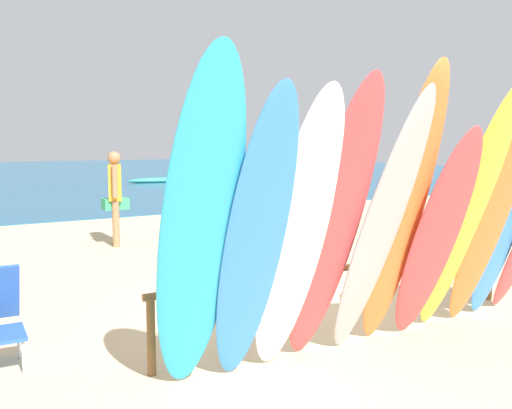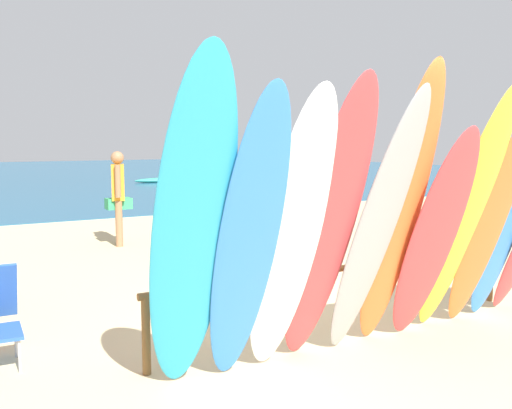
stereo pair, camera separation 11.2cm
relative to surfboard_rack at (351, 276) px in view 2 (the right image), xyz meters
The scene contains 17 objects.
ground 14.01m from the surfboard_rack, 90.00° to the left, with size 60.00×60.00×0.00m, color #D3BC8C.
ocean_water 29.17m from the surfboard_rack, 90.00° to the left, with size 60.00×40.00×0.02m, color #235B7F.
surfboard_rack is the anchor object (origin of this frame).
surfboard_teal_0 2.20m from the surfboard_rack, 160.91° to the right, with size 0.57×0.08×2.63m, color #289EC6.
surfboard_blue_1 1.80m from the surfboard_rack, 155.24° to the right, with size 0.49×0.06×2.41m, color #337AD1.
surfboard_white_2 1.48m from the surfboard_rack, 149.32° to the right, with size 0.54×0.08×2.40m, color white.
surfboard_red_3 1.24m from the surfboard_rack, 140.07° to the right, with size 0.53×0.08×2.53m, color #D13D42.
surfboard_grey_4 1.01m from the surfboard_rack, 115.90° to the right, with size 0.47×0.08×2.45m, color #999EA3.
surfboard_orange_5 0.97m from the surfboard_rack, 92.80° to the right, with size 0.46×0.07×2.65m, color orange.
surfboard_red_6 0.90m from the surfboard_rack, 61.32° to the right, with size 0.55×0.08×2.13m, color #D13D42.
surfboard_yellow_7 1.21m from the surfboard_rack, 41.55° to the right, with size 0.49×0.08×2.52m, color yellow.
surfboard_orange_8 1.40m from the surfboard_rack, 29.56° to the right, with size 0.46×0.06×2.20m, color orange.
surfboard_blue_9 1.75m from the surfboard_rack, 22.23° to the right, with size 0.47×0.06×2.46m, color #337AD1.
beachgoer_near_rack 8.08m from the surfboard_rack, 67.13° to the left, with size 0.56×0.25×1.49m.
beachgoer_by_water 5.72m from the surfboard_rack, 96.65° to the left, with size 0.44×0.62×1.68m.
beachgoer_midbeach 4.39m from the surfboard_rack, 80.14° to the left, with size 0.39×0.56×1.49m.
distant_boat 20.24m from the surfboard_rack, 73.82° to the left, with size 3.23×0.93×0.26m.
Camera 2 is at (-3.47, -4.17, 1.87)m, focal length 39.22 mm.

